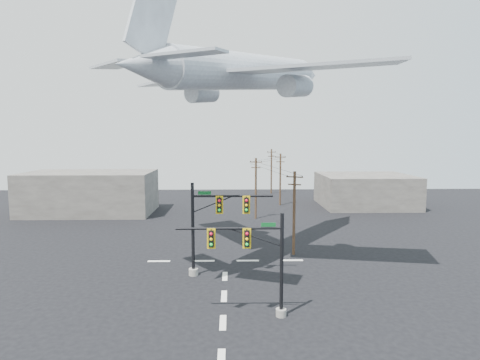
{
  "coord_description": "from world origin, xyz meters",
  "views": [
    {
      "loc": [
        0.52,
        -23.11,
        11.25
      ],
      "look_at": [
        1.15,
        5.0,
        8.12
      ],
      "focal_mm": 30.0,
      "sensor_mm": 36.0,
      "label": 1
    }
  ],
  "objects_px": {
    "utility_pole_b": "(256,187)",
    "airliner": "(247,73)",
    "signal_mast_near": "(259,262)",
    "utility_pole_d": "(271,170)",
    "utility_pole_a": "(294,211)",
    "signal_mast_far": "(210,226)",
    "utility_pole_c": "(280,178)"
  },
  "relations": [
    {
      "from": "utility_pole_d",
      "to": "airliner",
      "type": "height_order",
      "value": "airliner"
    },
    {
      "from": "utility_pole_b",
      "to": "utility_pole_a",
      "type": "bearing_deg",
      "value": -61.88
    },
    {
      "from": "signal_mast_far",
      "to": "utility_pole_d",
      "type": "bearing_deg",
      "value": 78.27
    },
    {
      "from": "utility_pole_a",
      "to": "utility_pole_b",
      "type": "distance_m",
      "value": 16.85
    },
    {
      "from": "signal_mast_near",
      "to": "utility_pole_d",
      "type": "height_order",
      "value": "utility_pole_d"
    },
    {
      "from": "signal_mast_far",
      "to": "utility_pole_d",
      "type": "height_order",
      "value": "utility_pole_d"
    },
    {
      "from": "airliner",
      "to": "utility_pole_a",
      "type": "bearing_deg",
      "value": -48.57
    },
    {
      "from": "utility_pole_c",
      "to": "airliner",
      "type": "relative_size",
      "value": 0.32
    },
    {
      "from": "signal_mast_near",
      "to": "utility_pole_d",
      "type": "bearing_deg",
      "value": 83.45
    },
    {
      "from": "signal_mast_near",
      "to": "utility_pole_d",
      "type": "relative_size",
      "value": 0.79
    },
    {
      "from": "utility_pole_b",
      "to": "airliner",
      "type": "distance_m",
      "value": 21.24
    },
    {
      "from": "signal_mast_far",
      "to": "utility_pole_a",
      "type": "height_order",
      "value": "utility_pole_a"
    },
    {
      "from": "signal_mast_near",
      "to": "utility_pole_a",
      "type": "bearing_deg",
      "value": 72.04
    },
    {
      "from": "signal_mast_near",
      "to": "utility_pole_c",
      "type": "relative_size",
      "value": 0.81
    },
    {
      "from": "utility_pole_d",
      "to": "utility_pole_c",
      "type": "bearing_deg",
      "value": -102.6
    },
    {
      "from": "utility_pole_c",
      "to": "utility_pole_d",
      "type": "distance_m",
      "value": 13.06
    },
    {
      "from": "utility_pole_b",
      "to": "utility_pole_c",
      "type": "distance_m",
      "value": 11.47
    },
    {
      "from": "signal_mast_near",
      "to": "utility_pole_a",
      "type": "relative_size",
      "value": 0.86
    },
    {
      "from": "signal_mast_far",
      "to": "utility_pole_b",
      "type": "height_order",
      "value": "utility_pole_b"
    },
    {
      "from": "utility_pole_c",
      "to": "signal_mast_near",
      "type": "bearing_deg",
      "value": -86.43
    },
    {
      "from": "signal_mast_near",
      "to": "airliner",
      "type": "height_order",
      "value": "airliner"
    },
    {
      "from": "utility_pole_c",
      "to": "utility_pole_b",
      "type": "bearing_deg",
      "value": -101.21
    },
    {
      "from": "signal_mast_near",
      "to": "utility_pole_c",
      "type": "xyz_separation_m",
      "value": [
        6.25,
        40.21,
        0.83
      ]
    },
    {
      "from": "utility_pole_c",
      "to": "airliner",
      "type": "xyz_separation_m",
      "value": [
        -6.49,
        -27.58,
        12.45
      ]
    },
    {
      "from": "signal_mast_near",
      "to": "utility_pole_a",
      "type": "distance_m",
      "value": 13.73
    },
    {
      "from": "signal_mast_near",
      "to": "utility_pole_d",
      "type": "xyz_separation_m",
      "value": [
        6.11,
        53.26,
        0.98
      ]
    },
    {
      "from": "utility_pole_a",
      "to": "utility_pole_d",
      "type": "relative_size",
      "value": 0.92
    },
    {
      "from": "utility_pole_b",
      "to": "airliner",
      "type": "height_order",
      "value": "airliner"
    },
    {
      "from": "utility_pole_a",
      "to": "utility_pole_b",
      "type": "height_order",
      "value": "utility_pole_b"
    },
    {
      "from": "utility_pole_c",
      "to": "airliner",
      "type": "bearing_deg",
      "value": -90.84
    },
    {
      "from": "signal_mast_near",
      "to": "utility_pole_b",
      "type": "distance_m",
      "value": 29.75
    },
    {
      "from": "signal_mast_far",
      "to": "utility_pole_d",
      "type": "distance_m",
      "value": 46.7
    }
  ]
}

